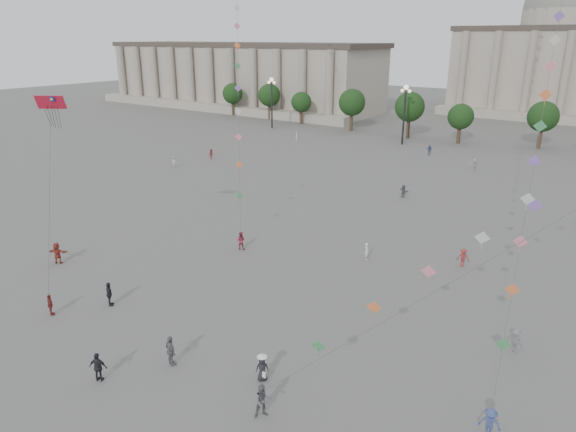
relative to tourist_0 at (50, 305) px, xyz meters
The scene contains 25 objects.
ground 10.35m from the tourist_0, ahead, with size 360.00×360.00×0.00m, color #54524F.
hall_west 115.73m from the tourist_0, 124.14° to the left, with size 84.00×26.22×17.20m.
hall_central 131.98m from the tourist_0, 85.55° to the left, with size 48.30×34.30×35.50m.
tree_row 80.46m from the tourist_0, 82.72° to the left, with size 137.12×5.12×8.00m.
lamp_post_far_west 79.96m from the tourist_0, 115.91° to the left, with size 2.00×0.90×10.65m.
lamp_post_mid_west 72.14m from the tourist_0, 93.84° to the left, with size 2.00×0.90×10.65m.
person_crowd_0 65.92m from the tourist_0, 87.78° to the left, with size 1.01×0.42×1.73m, color navy.
person_crowd_1 43.64m from the tourist_0, 126.03° to the left, with size 0.81×0.63×1.66m, color white.
person_crowd_2 49.18m from the tourist_0, 120.35° to the left, with size 1.08×0.62×1.67m, color maroon.
person_crowd_4 61.01m from the tourist_0, 78.90° to the left, with size 1.53×0.49×1.65m, color silver.
person_crowd_6 31.32m from the tourist_0, 27.20° to the left, with size 1.06×0.61×1.64m, color slate.
person_crowd_8 32.89m from the tourist_0, 49.98° to the left, with size 1.04×0.60×1.62m, color maroon.
person_crowd_10 67.33m from the tourist_0, 109.65° to the left, with size 0.59×0.39×1.61m, color silver.
person_crowd_12 41.95m from the tourist_0, 77.91° to the left, with size 1.48×0.47×1.60m, color #58585C.
person_crowd_13 25.69m from the tourist_0, 57.71° to the left, with size 0.57×0.37×1.55m, color silver.
tourist_0 is the anchor object (origin of this frame).
tourist_1 3.98m from the tourist_0, 55.72° to the left, with size 1.08×0.45×1.85m, color black.
tourist_2 9.42m from the tourist_0, 145.67° to the left, with size 1.76×0.56×1.90m, color #A0362B.
tourist_3 11.44m from the tourist_0, ahead, with size 1.14×0.48×1.95m, color slate.
tourist_4 9.50m from the tourist_0, 15.38° to the right, with size 1.06×0.44×1.81m, color #222228.
kite_flyer_0 17.29m from the tourist_0, 79.55° to the left, with size 0.82×0.64×1.69m, color #982941.
kite_flyer_1 29.20m from the tourist_0, 11.71° to the left, with size 1.09×0.63×1.69m, color #364479.
kite_flyer_2 18.61m from the tourist_0, ahead, with size 0.91×0.71×1.87m, color #58585C.
hat_person 17.01m from the tourist_0, 10.04° to the left, with size 0.87×0.87×1.69m.
dragon_kite 14.24m from the tourist_0, 133.05° to the left, with size 3.41×3.30×14.24m.
Camera 1 is at (22.18, -18.02, 18.73)m, focal length 32.00 mm.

